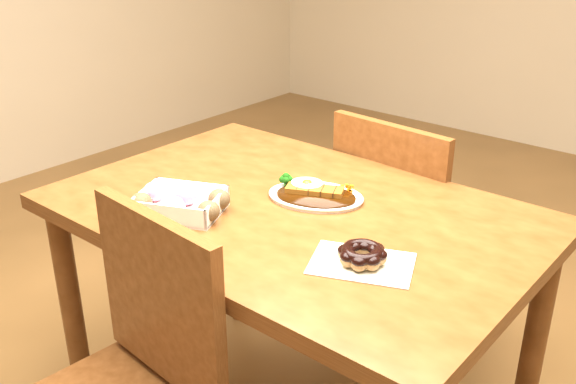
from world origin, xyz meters
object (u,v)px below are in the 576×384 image
Objects in this scene: donut_box at (180,202)px; pon_de_ring at (362,255)px; table at (293,241)px; katsu_curry_plate at (314,194)px; chair_far at (406,232)px.

donut_box reaches higher than pon_de_ring.
pon_de_ring is at bearing 8.94° from donut_box.
donut_box is at bearing -171.06° from pon_de_ring.
table is 4.93× the size of donut_box.
katsu_curry_plate reaches higher than pon_de_ring.
donut_box is (-0.20, -0.28, 0.02)m from katsu_curry_plate.
pon_de_ring is (0.29, -0.13, 0.12)m from table.
donut_box reaches higher than katsu_curry_plate.
table is 0.56m from chair_far.
table is at bearing 47.08° from donut_box.
chair_far is 0.54m from katsu_curry_plate.
chair_far is 3.57× the size of donut_box.
table is 4.71× the size of pon_de_ring.
chair_far is at bearing 73.11° from donut_box.
donut_box is at bearing 77.07° from chair_far.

